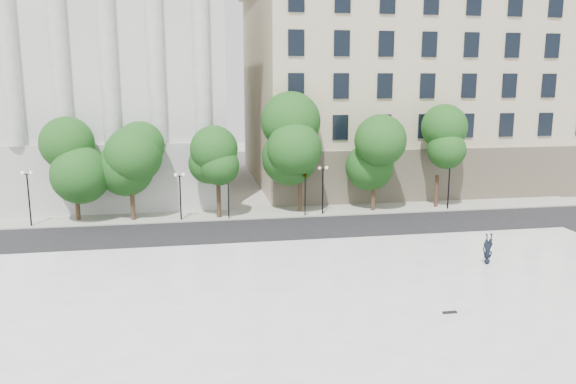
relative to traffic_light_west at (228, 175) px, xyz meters
name	(u,v)px	position (x,y,z in m)	size (l,w,h in m)	color
ground	(315,340)	(2.23, -22.30, -3.75)	(160.00, 160.00, 0.00)	#ACA9A2
plaza	(302,308)	(2.23, -19.30, -3.52)	(44.00, 22.00, 0.45)	white
street	(263,232)	(2.23, -4.30, -3.74)	(60.00, 8.00, 0.02)	black
far_sidewalk	(254,213)	(2.23, 1.70, -3.69)	(60.00, 4.00, 0.12)	#B4B3A7
building_west	(68,63)	(-14.77, 16.27, 9.14)	(31.50, 27.65, 25.60)	silver
building_east	(414,81)	(22.23, 16.61, 7.40)	(36.00, 26.15, 23.00)	#C2B394
traffic_light_west	(228,175)	(0.00, 0.00, 0.00)	(0.69, 1.89, 4.25)	black
traffic_light_east	(305,173)	(6.34, 0.00, -0.03)	(0.62, 1.81, 4.21)	black
person_lying	(487,260)	(14.30, -15.18, -3.04)	(0.67, 0.44, 1.84)	black
skateboard	(450,312)	(8.86, -21.57, -3.26)	(0.69, 0.18, 0.07)	black
street_trees	(243,153)	(1.32, 1.22, 1.53)	(34.24, 5.13, 8.01)	#382619
lamp_posts	(254,183)	(2.10, 0.30, -0.81)	(35.32, 0.28, 4.49)	black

